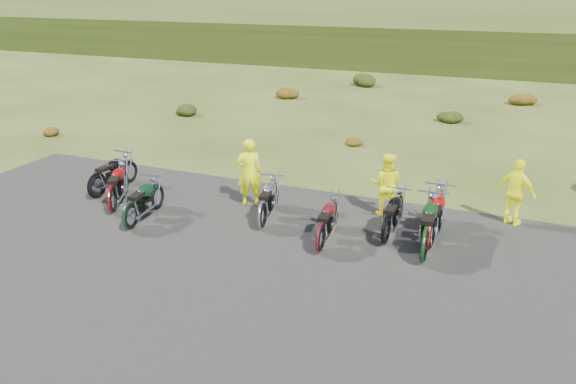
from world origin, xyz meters
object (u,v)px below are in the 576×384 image
at_px(motorcycle_0, 99,199).
at_px(motorcycle_7, 423,263).
at_px(motorcycle_3, 262,229).
at_px(person_middle, 249,173).

xyz_separation_m(motorcycle_0, motorcycle_7, (9.30, -0.41, 0.00)).
relative_size(motorcycle_0, motorcycle_3, 1.03).
xyz_separation_m(motorcycle_3, motorcycle_7, (4.06, -0.29, 0.00)).
bearing_deg(motorcycle_0, motorcycle_3, -88.61).
height_order(motorcycle_3, motorcycle_7, motorcycle_7).
distance_m(motorcycle_3, motorcycle_7, 4.07).
bearing_deg(motorcycle_7, motorcycle_3, 82.79).
bearing_deg(motorcycle_7, motorcycle_0, 84.38).
relative_size(motorcycle_0, person_middle, 1.12).
height_order(motorcycle_0, motorcycle_7, motorcycle_7).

